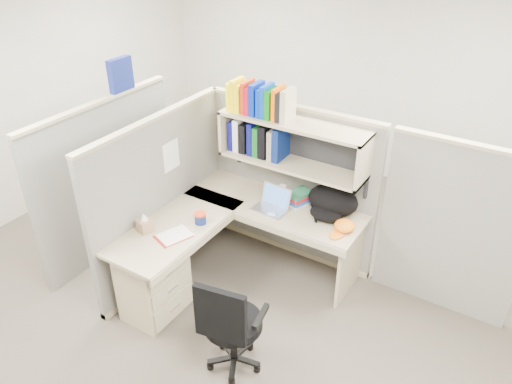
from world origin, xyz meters
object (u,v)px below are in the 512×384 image
Objects in this scene: desk at (186,262)px; laptop at (270,200)px; snack_canister at (200,218)px; task_chair at (231,338)px; backpack at (330,203)px.

laptop is (0.42, 0.74, 0.40)m from desk.
desk is 16.16× the size of snack_canister.
desk is 0.94m from laptop.
desk is at bearing -114.99° from laptop.
desk is 0.42m from snack_canister.
laptop is 0.32× the size of task_chair.
laptop is 0.66× the size of backpack.
desk is 5.64× the size of laptop.
backpack reaches higher than task_chair.
laptop is 2.87× the size of snack_canister.
backpack is 1.18m from snack_canister.
backpack reaches higher than laptop.
backpack is at bearing 27.04° from laptop.
backpack is (0.93, 0.95, 0.43)m from desk.
task_chair reaches higher than laptop.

